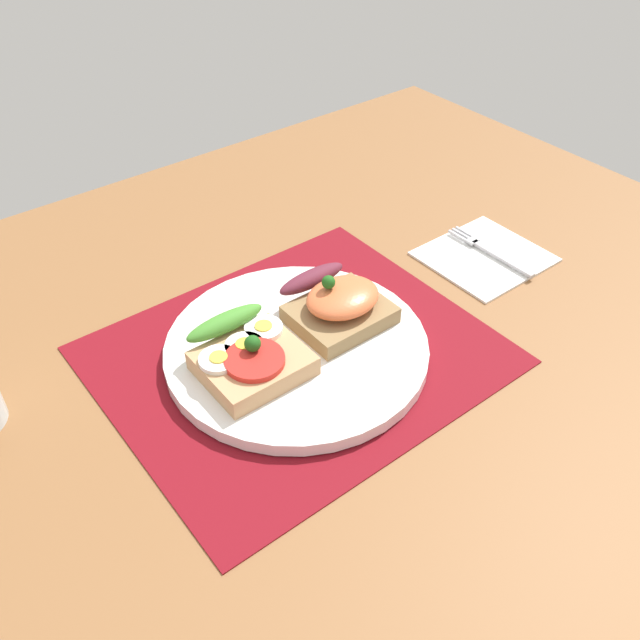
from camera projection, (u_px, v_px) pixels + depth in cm
name	position (u px, v px, depth cm)	size (l,w,h in cm)	color
ground_plane	(297.00, 367.00, 71.18)	(120.00, 90.00, 3.20)	brown
placemat	(297.00, 354.00, 70.05)	(37.64, 32.09, 0.30)	maroon
plate	(297.00, 348.00, 69.52)	(26.58, 26.58, 1.37)	white
sandwich_egg_tomato	(248.00, 355.00, 65.43)	(9.69, 10.05, 4.26)	tan
sandwich_salmon	(337.00, 302.00, 70.96)	(9.71, 9.58, 5.57)	olive
napkin	(486.00, 257.00, 83.19)	(13.65, 12.57, 0.60)	white
fork	(488.00, 250.00, 83.51)	(1.62, 12.69, 0.32)	#B7B7BC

